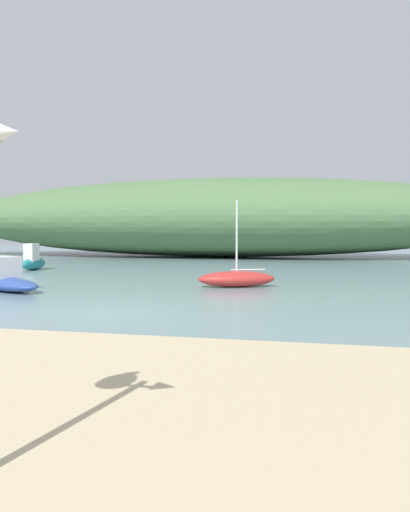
{
  "coord_description": "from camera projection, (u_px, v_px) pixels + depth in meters",
  "views": [
    {
      "loc": [
        5.67,
        -12.71,
        2.28
      ],
      "look_at": [
        1.47,
        6.68,
        1.27
      ],
      "focal_mm": 34.34,
      "sensor_mm": 36.0,
      "label": 1
    }
  ],
  "objects": [
    {
      "name": "motorboat_west_reach",
      "position": [
        33.0,
        261.0,
        28.67
      ],
      "size": [
        0.86,
        2.47,
        1.57
      ],
      "color": "teal",
      "rests_on": "ground"
    },
    {
      "name": "ground_plane",
      "position": [
        104.0,
        312.0,
        13.72
      ],
      "size": [
        120.0,
        120.0,
        0.0
      ],
      "primitive_type": "plane",
      "color": "gray"
    },
    {
      "name": "sailboat_outer_mooring",
      "position": [
        237.0,
        279.0,
        20.01
      ],
      "size": [
        3.36,
        2.07,
        3.55
      ],
      "color": "#B72D28",
      "rests_on": "ground"
    },
    {
      "name": "motorboat_mid_channel",
      "position": [
        4.0,
        279.0,
        18.79
      ],
      "size": [
        4.16,
        3.0,
        1.3
      ],
      "color": "#2D4C9E",
      "rests_on": "ground"
    },
    {
      "name": "distant_hill",
      "position": [
        213.0,
        218.0,
        43.87
      ],
      "size": [
        51.14,
        13.51,
        6.97
      ],
      "primitive_type": "ellipsoid",
      "color": "#517547",
      "rests_on": "ground"
    }
  ]
}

